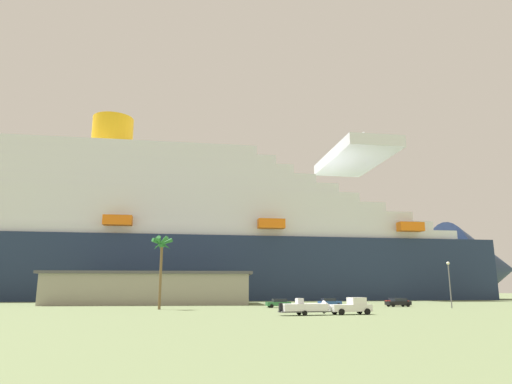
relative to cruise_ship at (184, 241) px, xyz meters
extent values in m
plane|color=#66754C|center=(24.67, -46.12, -19.01)|extent=(600.00, 600.00, 0.00)
cube|color=#1E2D4C|center=(3.61, 0.13, -9.51)|extent=(191.70, 43.46, 18.98)
cone|color=#1E2D4C|center=(106.47, 3.44, -8.57)|extent=(27.75, 34.46, 33.61)
cube|color=white|center=(3.61, 0.13, 1.45)|extent=(168.74, 39.74, 2.95)
cube|color=white|center=(-0.20, 0.01, 4.40)|extent=(160.66, 38.48, 2.95)
cube|color=white|center=(-4.01, -0.11, 7.34)|extent=(154.98, 37.74, 2.95)
cube|color=white|center=(-7.82, -0.23, 10.29)|extent=(144.71, 37.02, 2.95)
cube|color=white|center=(-11.63, -0.36, 13.24)|extent=(134.94, 36.50, 2.95)
cube|color=white|center=(-15.44, -0.48, 16.18)|extent=(129.21, 35.39, 2.95)
cube|color=white|center=(-19.25, -0.60, 19.13)|extent=(122.27, 34.24, 2.95)
cube|color=white|center=(-23.06, -0.73, 22.08)|extent=(115.36, 33.43, 2.95)
cube|color=white|center=(-26.87, -0.85, 25.02)|extent=(111.57, 32.61, 2.95)
cube|color=white|center=(-30.68, -0.97, 27.97)|extent=(106.77, 32.07, 2.95)
cube|color=white|center=(60.76, 1.97, 31.44)|extent=(20.37, 41.68, 4.00)
cylinder|color=yellow|center=(-24.97, -0.79, 35.35)|extent=(13.87, 13.87, 11.81)
cylinder|color=silver|center=(64.56, 2.10, 35.44)|extent=(0.80, 0.80, 12.00)
cube|color=orange|center=(-17.99, -19.99, 3.51)|extent=(8.10, 3.46, 2.80)
cube|color=orange|center=(26.46, -18.56, 3.51)|extent=(8.10, 3.46, 2.80)
cube|color=orange|center=(70.90, -17.13, 3.51)|extent=(8.10, 3.46, 2.80)
cube|color=gray|center=(-5.20, -42.30, -15.77)|extent=(43.88, 24.27, 6.48)
cube|color=#4C4C51|center=(-5.20, -42.30, -12.23)|extent=(45.64, 25.24, 0.60)
cube|color=white|center=(25.49, -91.77, -18.16)|extent=(5.87, 2.96, 0.90)
cube|color=white|center=(26.49, -91.59, -17.26)|extent=(2.31, 2.17, 0.90)
cube|color=#26333F|center=(27.15, -91.47, -17.35)|extent=(0.40, 1.67, 0.63)
cylinder|color=black|center=(27.25, -90.44, -18.61)|extent=(0.84, 0.42, 0.80)
cylinder|color=black|center=(27.60, -92.41, -18.61)|extent=(0.84, 0.42, 0.80)
cylinder|color=black|center=(23.55, -91.11, -18.61)|extent=(0.84, 0.42, 0.80)
cylinder|color=black|center=(23.91, -93.07, -18.61)|extent=(0.84, 0.42, 0.80)
cube|color=#595960|center=(18.99, -92.94, -18.54)|extent=(6.77, 2.83, 0.16)
cube|color=#595960|center=(22.82, -92.25, -18.54)|extent=(2.14, 0.50, 0.10)
cylinder|color=black|center=(18.53, -92.07, -18.69)|extent=(0.67, 0.33, 0.64)
cylinder|color=black|center=(18.87, -93.92, -18.69)|extent=(0.67, 0.33, 0.64)
cube|color=white|center=(18.99, -92.94, -18.01)|extent=(6.21, 2.91, 0.90)
cone|color=white|center=(22.33, -92.34, -18.01)|extent=(1.48, 1.88, 1.69)
cube|color=silver|center=(18.41, -93.05, -17.21)|extent=(0.96, 1.13, 0.70)
cube|color=black|center=(15.86, -93.51, -18.01)|extent=(0.44, 0.56, 1.10)
cylinder|color=brown|center=(-0.93, -72.80, -13.61)|extent=(0.45, 0.45, 10.79)
cone|color=#287233|center=(-0.53, -72.79, -8.12)|extent=(0.81, 3.32, 2.39)
cone|color=#287233|center=(-0.78, -72.43, -8.12)|extent=(3.31, 1.83, 2.43)
cone|color=#287233|center=(-1.18, -72.49, -8.12)|extent=(3.14, 2.72, 1.84)
cone|color=#287233|center=(-1.33, -72.78, -8.12)|extent=(0.87, 3.25, 2.54)
cone|color=#287233|center=(-1.17, -73.12, -8.12)|extent=(3.02, 2.50, 2.50)
cone|color=#287233|center=(-0.72, -73.15, -8.12)|extent=(3.31, 2.35, 2.02)
sphere|color=#287233|center=(-0.93, -72.80, -8.22)|extent=(1.10, 1.10, 1.10)
cylinder|color=slate|center=(50.17, -73.59, -15.18)|extent=(0.20, 0.20, 7.65)
sphere|color=#F9F2CC|center=(50.17, -73.59, -11.11)|extent=(0.56, 0.56, 0.56)
cube|color=#2D723F|center=(20.00, -67.43, -18.33)|extent=(4.57, 2.23, 0.70)
cube|color=#1E232D|center=(20.22, -67.42, -17.70)|extent=(2.61, 1.88, 0.55)
cylinder|color=black|center=(18.62, -68.49, -18.68)|extent=(0.68, 0.28, 0.66)
cylinder|color=black|center=(18.46, -66.63, -18.68)|extent=(0.68, 0.28, 0.66)
cylinder|color=black|center=(21.53, -68.24, -18.68)|extent=(0.68, 0.28, 0.66)
cylinder|color=black|center=(21.37, -66.38, -18.68)|extent=(0.68, 0.28, 0.66)
cube|color=#264C99|center=(30.85, -63.40, -18.33)|extent=(4.48, 2.20, 0.70)
cube|color=#1E232D|center=(30.64, -63.42, -17.70)|extent=(2.56, 1.85, 0.55)
cylinder|color=black|center=(32.20, -62.36, -18.68)|extent=(0.68, 0.27, 0.66)
cylinder|color=black|center=(32.36, -64.20, -18.68)|extent=(0.68, 0.27, 0.66)
cylinder|color=black|center=(29.35, -62.60, -18.68)|extent=(0.68, 0.27, 0.66)
cylinder|color=black|center=(29.50, -64.44, -18.68)|extent=(0.68, 0.27, 0.66)
cube|color=red|center=(46.25, -59.46, -18.33)|extent=(4.77, 2.64, 0.70)
cube|color=#1E232D|center=(46.02, -59.42, -17.70)|extent=(2.78, 2.12, 0.55)
cylinder|color=black|center=(47.87, -58.78, -18.68)|extent=(0.69, 0.33, 0.66)
cylinder|color=black|center=(47.55, -60.65, -18.68)|extent=(0.69, 0.33, 0.66)
cylinder|color=black|center=(44.94, -58.27, -18.68)|extent=(0.69, 0.33, 0.66)
cylinder|color=black|center=(44.62, -60.14, -18.68)|extent=(0.69, 0.33, 0.66)
cube|color=black|center=(43.74, -65.64, -18.33)|extent=(4.84, 2.35, 0.70)
cube|color=#1E232D|center=(43.98, -65.62, -17.70)|extent=(2.77, 1.97, 0.55)
cylinder|color=black|center=(42.29, -66.74, -18.68)|extent=(0.68, 0.28, 0.66)
cylinder|color=black|center=(42.12, -64.81, -18.68)|extent=(0.68, 0.28, 0.66)
cylinder|color=black|center=(45.37, -66.47, -18.68)|extent=(0.68, 0.28, 0.66)
cylinder|color=black|center=(45.20, -64.54, -18.68)|extent=(0.68, 0.28, 0.66)
camera|label=1|loc=(5.65, -151.71, -15.80)|focal=31.87mm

